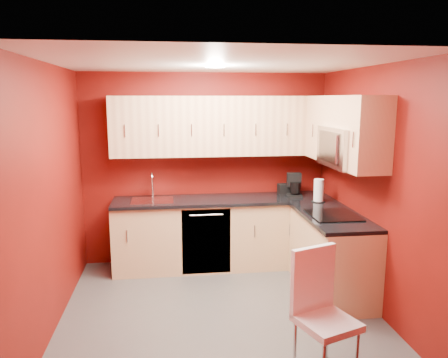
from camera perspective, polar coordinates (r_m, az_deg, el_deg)
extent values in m
plane|color=#43413F|center=(4.76, -0.62, -16.61)|extent=(3.20, 3.20, 0.00)
plane|color=white|center=(4.25, -0.69, 14.94)|extent=(3.20, 3.20, 0.00)
plane|color=#670D09|center=(5.81, -2.42, 1.36)|extent=(3.20, 0.00, 3.20)
plane|color=#670D09|center=(2.91, 2.90, -7.96)|extent=(3.20, 0.00, 3.20)
plane|color=#670D09|center=(4.45, -21.60, -2.19)|extent=(0.00, 3.00, 3.00)
plane|color=#670D09|center=(4.80, 18.69, -1.13)|extent=(0.00, 3.00, 3.00)
cube|color=tan|center=(5.73, -0.08, -7.15)|extent=(2.80, 0.60, 0.87)
cube|color=tan|center=(5.12, 13.84, -9.65)|extent=(0.60, 1.30, 0.87)
cube|color=black|center=(5.59, -0.06, -2.75)|extent=(2.80, 0.63, 0.04)
cube|color=black|center=(4.96, 13.97, -4.78)|extent=(0.63, 1.27, 0.04)
cube|color=#E1B27F|center=(5.59, -0.25, 6.95)|extent=(2.80, 0.35, 0.75)
cube|color=#E1B27F|center=(5.44, 13.37, 6.57)|extent=(0.35, 0.57, 0.75)
cube|color=#E1B27F|center=(4.38, 18.73, 5.43)|extent=(0.35, 0.22, 0.75)
cube|color=#E1B27F|center=(4.82, 16.30, 8.47)|extent=(0.35, 0.76, 0.33)
cube|color=silver|center=(4.83, 15.80, 4.04)|extent=(0.40, 0.76, 0.42)
cube|color=black|center=(4.76, 13.69, 4.04)|extent=(0.02, 0.62, 0.33)
cylinder|color=silver|center=(4.54, 14.49, 3.71)|extent=(0.02, 0.02, 0.29)
cube|color=black|center=(4.92, 14.08, -4.61)|extent=(0.50, 0.55, 0.01)
cube|color=silver|center=(5.54, -9.33, -2.85)|extent=(0.52, 0.42, 0.02)
cylinder|color=silver|center=(5.71, -9.31, -1.07)|extent=(0.02, 0.02, 0.26)
torus|color=silver|center=(5.61, -9.37, 0.09)|extent=(0.02, 0.16, 0.16)
cylinder|color=silver|center=(5.56, -9.38, -0.65)|extent=(0.02, 0.02, 0.12)
cube|color=black|center=(5.43, -2.33, -8.17)|extent=(0.60, 0.02, 0.82)
cylinder|color=white|center=(4.55, -1.15, 14.46)|extent=(0.20, 0.20, 0.01)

